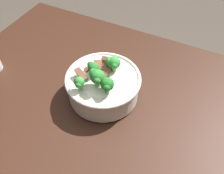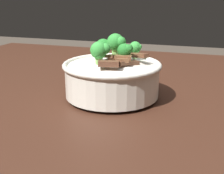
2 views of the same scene
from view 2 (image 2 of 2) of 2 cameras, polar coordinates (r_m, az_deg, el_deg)
name	(u,v)px [view 2 (image 2 of 2)]	position (r m, az deg, el deg)	size (l,w,h in m)	color
dining_table	(96,119)	(0.95, -3.07, -6.07)	(1.34, 1.04, 0.75)	#381E14
rice_bowl	(112,74)	(0.75, 0.03, 2.42)	(0.25, 0.25, 0.16)	silver
chopsticks_pair	(130,60)	(1.17, 3.41, 5.21)	(0.10, 0.20, 0.01)	tan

